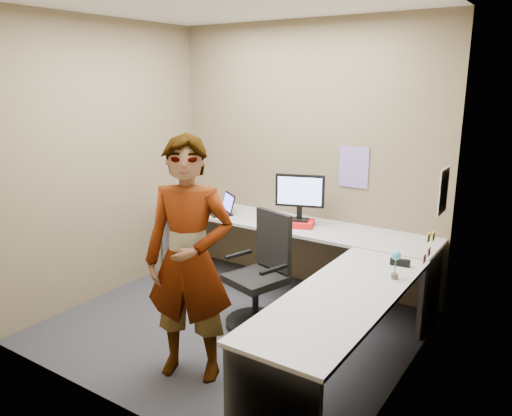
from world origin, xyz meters
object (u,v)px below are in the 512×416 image
Objects in this scene: desk at (297,261)px; monitor at (300,193)px; office_chair at (261,281)px; person at (189,260)px.

desk is 6.46× the size of monitor.
desk is 2.98× the size of office_chair.
desk is 0.36m from office_chair.
person is (-0.01, -0.91, 0.48)m from office_chair.
monitor reaches higher than office_chair.
monitor is 0.46× the size of office_chair.
office_chair is at bearing 68.08° from person.
person is at bearing -108.47° from monitor.
desk is at bearing -81.73° from monitor.
person is at bearing -103.48° from desk.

